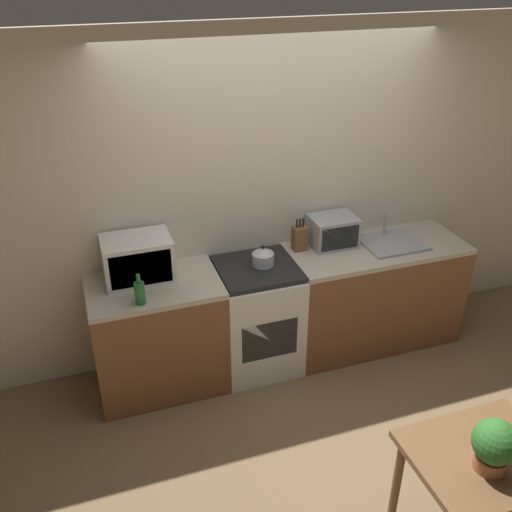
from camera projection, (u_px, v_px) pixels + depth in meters
name	position (u px, v px, depth m)	size (l,w,h in m)	color
ground_plane	(320.00, 414.00, 4.18)	(16.00, 16.00, 0.00)	brown
wall_back	(273.00, 197.00, 4.44)	(10.00, 0.06, 2.60)	beige
counter_left_run	(158.00, 335.00, 4.28)	(0.95, 0.62, 0.90)	brown
counter_right_run	(372.00, 294.00, 4.79)	(1.45, 0.62, 0.90)	brown
stove_range	(257.00, 316.00, 4.50)	(0.61, 0.62, 0.90)	silver
kettle	(263.00, 257.00, 4.28)	(0.17, 0.17, 0.16)	#B7B7BC
microwave	(138.00, 259.00, 4.06)	(0.49, 0.34, 0.32)	silver
bottle	(140.00, 292.00, 3.81)	(0.07, 0.07, 0.22)	#1E662D
knife_block	(299.00, 238.00, 4.48)	(0.11, 0.09, 0.27)	brown
toaster_oven	(333.00, 231.00, 4.54)	(0.36, 0.28, 0.24)	#999BA0
sink_basin	(392.00, 242.00, 4.61)	(0.48, 0.41, 0.24)	#999BA0
dining_table	(481.00, 471.00, 2.98)	(0.76, 0.62, 0.72)	brown
potted_plant	(495.00, 445.00, 2.78)	(0.23, 0.23, 0.29)	#9E5B3D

